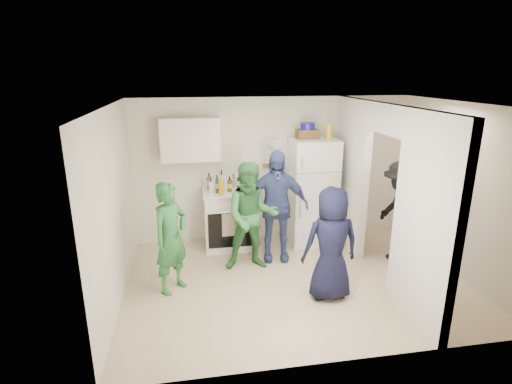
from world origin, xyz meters
TOP-DOWN VIEW (x-y plane):
  - floor at (0.00, 0.00)m, footprint 4.80×4.80m
  - wall_back at (0.00, 1.70)m, footprint 4.80×0.00m
  - wall_front at (0.00, -1.70)m, footprint 4.80×0.00m
  - wall_left at (-2.40, 0.00)m, footprint 0.00×3.40m
  - wall_right at (2.40, 0.00)m, footprint 0.00×3.40m
  - ceiling at (0.00, 0.00)m, footprint 4.80×4.80m
  - partition_pier_back at (1.20, 1.10)m, footprint 0.12×1.20m
  - partition_pier_front at (1.20, -1.10)m, footprint 0.12×1.20m
  - partition_header at (1.20, 0.00)m, footprint 0.12×1.00m
  - stove at (-0.82, 1.37)m, footprint 0.84×0.70m
  - upper_cabinet at (-1.40, 1.52)m, footprint 0.95×0.34m
  - fridge at (0.62, 1.34)m, footprint 0.76×0.73m
  - wicker_basket at (0.52, 1.39)m, footprint 0.35×0.25m
  - blue_bowl at (0.52, 1.39)m, footprint 0.24×0.24m
  - yellow_cup_stack_top at (0.84, 1.24)m, footprint 0.09×0.09m
  - wall_clock at (0.05, 1.68)m, footprint 0.22×0.02m
  - spice_shelf at (0.00, 1.65)m, footprint 0.35×0.08m
  - nook_window at (2.38, 0.20)m, footprint 0.03×0.70m
  - nook_window_frame at (2.36, 0.20)m, footprint 0.04×0.76m
  - nook_valance at (2.34, 0.20)m, footprint 0.04×0.82m
  - yellow_cup_stack_stove at (-0.94, 1.15)m, footprint 0.09×0.09m
  - red_cup at (-0.60, 1.17)m, footprint 0.09×0.09m
  - person_green_left at (-1.72, 0.06)m, footprint 0.65×0.66m
  - person_green_center at (-0.56, 0.53)m, footprint 0.84×0.68m
  - person_denim at (-0.14, 0.77)m, footprint 1.08×0.56m
  - person_navy at (0.33, -0.47)m, footprint 0.75×0.49m
  - person_nook at (1.73, 0.36)m, footprint 0.66×1.08m
  - bottle_a at (-1.12, 1.49)m, footprint 0.08×0.08m
  - bottle_b at (-1.00, 1.28)m, footprint 0.06×0.06m
  - bottle_c at (-0.91, 1.54)m, footprint 0.06×0.06m
  - bottle_d at (-0.80, 1.30)m, footprint 0.08×0.08m
  - bottle_e at (-0.71, 1.54)m, footprint 0.06×0.06m
  - bottle_f at (-0.63, 1.40)m, footprint 0.07×0.07m
  - bottle_g at (-0.55, 1.52)m, footprint 0.07×0.07m
  - bottle_h at (-1.11, 1.24)m, footprint 0.07×0.07m

SIDE VIEW (x-z plane):
  - floor at x=0.00m, z-range 0.00..0.00m
  - stove at x=-0.82m, z-range 0.00..1.00m
  - person_navy at x=0.33m, z-range 0.00..1.52m
  - person_green_left at x=-1.72m, z-range 0.00..1.54m
  - person_nook at x=1.73m, z-range 0.00..1.62m
  - person_green_center at x=-0.56m, z-range 0.00..1.66m
  - person_denim at x=-0.14m, z-range 0.00..1.77m
  - fridge at x=0.62m, z-range 0.00..1.83m
  - red_cup at x=-0.60m, z-range 1.00..1.12m
  - bottle_g at x=-0.55m, z-range 1.00..1.24m
  - bottle_e at x=-0.71m, z-range 1.00..1.24m
  - yellow_cup_stack_stove at x=-0.94m, z-range 1.00..1.25m
  - bottle_d at x=-0.80m, z-range 1.00..1.26m
  - bottle_h at x=-1.11m, z-range 1.00..1.27m
  - bottle_f at x=-0.63m, z-range 1.00..1.27m
  - bottle_a at x=-1.12m, z-range 1.00..1.29m
  - bottle_b at x=-1.00m, z-range 1.00..1.30m
  - bottle_c at x=-0.91m, z-range 1.00..1.31m
  - wall_back at x=0.00m, z-range -1.15..3.65m
  - wall_front at x=0.00m, z-range -1.15..3.65m
  - wall_left at x=-2.40m, z-range -0.45..2.95m
  - wall_right at x=2.40m, z-range -0.45..2.95m
  - partition_pier_back at x=1.20m, z-range 0.00..2.50m
  - partition_pier_front at x=1.20m, z-range 0.00..2.50m
  - spice_shelf at x=0.00m, z-range 1.34..1.36m
  - nook_window at x=2.38m, z-range 1.25..2.05m
  - nook_window_frame at x=2.36m, z-range 1.22..2.08m
  - wall_clock at x=0.05m, z-range 1.59..1.81m
  - upper_cabinet at x=-1.40m, z-range 1.50..2.20m
  - wicker_basket at x=0.52m, z-range 1.83..1.98m
  - yellow_cup_stack_top at x=0.84m, z-range 1.83..2.08m
  - nook_valance at x=2.34m, z-range 1.91..2.09m
  - blue_bowl at x=0.52m, z-range 1.98..2.09m
  - partition_header at x=1.20m, z-range 2.10..2.50m
  - ceiling at x=0.00m, z-range 2.50..2.50m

